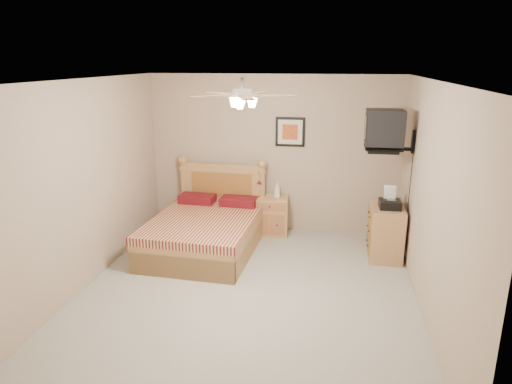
# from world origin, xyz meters

# --- Properties ---
(floor) EXTENTS (4.50, 4.50, 0.00)m
(floor) POSITION_xyz_m (0.00, 0.00, 0.00)
(floor) COLOR #9C978D
(floor) RESTS_ON ground
(ceiling) EXTENTS (4.00, 4.50, 0.04)m
(ceiling) POSITION_xyz_m (0.00, 0.00, 2.50)
(ceiling) COLOR white
(ceiling) RESTS_ON ground
(wall_back) EXTENTS (4.00, 0.04, 2.50)m
(wall_back) POSITION_xyz_m (0.00, 2.25, 1.25)
(wall_back) COLOR tan
(wall_back) RESTS_ON ground
(wall_front) EXTENTS (4.00, 0.04, 2.50)m
(wall_front) POSITION_xyz_m (0.00, -2.25, 1.25)
(wall_front) COLOR tan
(wall_front) RESTS_ON ground
(wall_left) EXTENTS (0.04, 4.50, 2.50)m
(wall_left) POSITION_xyz_m (-2.00, 0.00, 1.25)
(wall_left) COLOR tan
(wall_left) RESTS_ON ground
(wall_right) EXTENTS (0.04, 4.50, 2.50)m
(wall_right) POSITION_xyz_m (2.00, 0.00, 1.25)
(wall_right) COLOR tan
(wall_right) RESTS_ON ground
(bed) EXTENTS (1.53, 1.95, 1.22)m
(bed) POSITION_xyz_m (-0.85, 1.12, 0.61)
(bed) COLOR #B2834B
(bed) RESTS_ON ground
(nightstand) EXTENTS (0.59, 0.46, 0.61)m
(nightstand) POSITION_xyz_m (-0.00, 2.00, 0.30)
(nightstand) COLOR #BF8B49
(nightstand) RESTS_ON ground
(table_lamp) EXTENTS (0.23, 0.23, 0.33)m
(table_lamp) POSITION_xyz_m (-0.18, 2.05, 0.77)
(table_lamp) COLOR maroon
(table_lamp) RESTS_ON nightstand
(lotion_bottle) EXTENTS (0.13, 0.13, 0.25)m
(lotion_bottle) POSITION_xyz_m (0.11, 1.99, 0.73)
(lotion_bottle) COLOR white
(lotion_bottle) RESTS_ON nightstand
(framed_picture) EXTENTS (0.46, 0.04, 0.46)m
(framed_picture) POSITION_xyz_m (0.27, 2.23, 1.62)
(framed_picture) COLOR black
(framed_picture) RESTS_ON wall_back
(dresser) EXTENTS (0.45, 0.64, 0.76)m
(dresser) POSITION_xyz_m (1.73, 1.35, 0.38)
(dresser) COLOR #AF814B
(dresser) RESTS_ON ground
(fax_machine) EXTENTS (0.29, 0.31, 0.30)m
(fax_machine) POSITION_xyz_m (1.74, 1.27, 0.91)
(fax_machine) COLOR black
(fax_machine) RESTS_ON dresser
(magazine_lower) EXTENTS (0.31, 0.36, 0.03)m
(magazine_lower) POSITION_xyz_m (1.70, 1.54, 0.77)
(magazine_lower) COLOR #AEA18C
(magazine_lower) RESTS_ON dresser
(magazine_upper) EXTENTS (0.22, 0.30, 0.02)m
(magazine_upper) POSITION_xyz_m (1.73, 1.55, 0.80)
(magazine_upper) COLOR gray
(magazine_upper) RESTS_ON magazine_lower
(wall_tv) EXTENTS (0.56, 0.46, 0.58)m
(wall_tv) POSITION_xyz_m (1.75, 1.34, 1.81)
(wall_tv) COLOR black
(wall_tv) RESTS_ON wall_right
(ceiling_fan) EXTENTS (1.14, 1.14, 0.28)m
(ceiling_fan) POSITION_xyz_m (0.00, -0.20, 2.36)
(ceiling_fan) COLOR silver
(ceiling_fan) RESTS_ON ceiling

